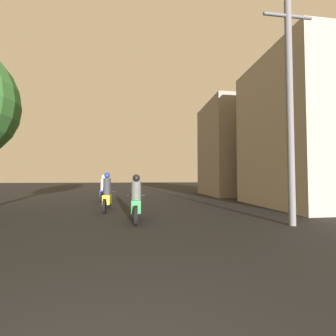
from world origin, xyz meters
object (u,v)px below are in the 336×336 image
object	(u,v)px
motorcycle_yellow	(107,195)
building_right_far	(241,150)
utility_pole_near	(290,105)
motorcycle_blue	(103,191)
motorcycle_green	(136,202)
building_right_near	(313,132)

from	to	relation	value
motorcycle_yellow	building_right_far	size ratio (longest dim) A/B	0.28
building_right_far	utility_pole_near	size ratio (longest dim) A/B	1.07
building_right_far	motorcycle_blue	bearing A→B (deg)	-161.45
motorcycle_yellow	utility_pole_near	world-z (taller)	utility_pole_near
motorcycle_green	building_right_far	distance (m)	13.36
motorcycle_green	motorcycle_blue	world-z (taller)	motorcycle_blue
motorcycle_yellow	building_right_far	world-z (taller)	building_right_far
utility_pole_near	building_right_near	bearing A→B (deg)	43.30
motorcycle_green	motorcycle_yellow	world-z (taller)	motorcycle_yellow
building_right_far	motorcycle_green	bearing A→B (deg)	-130.68
building_right_near	building_right_far	xyz separation A→B (m)	(-0.32, 7.23, 0.01)
motorcycle_blue	building_right_near	world-z (taller)	building_right_near
motorcycle_yellow	motorcycle_blue	xyz separation A→B (m)	(-0.71, 3.87, -0.03)
building_right_near	motorcycle_yellow	bearing A→B (deg)	-179.17
motorcycle_yellow	utility_pole_near	bearing A→B (deg)	-32.43
motorcycle_green	motorcycle_yellow	bearing A→B (deg)	118.88
motorcycle_green	motorcycle_blue	bearing A→B (deg)	109.23
building_right_near	building_right_far	size ratio (longest dim) A/B	1.00
building_right_near	utility_pole_near	distance (m)	5.73
motorcycle_blue	utility_pole_near	bearing A→B (deg)	-50.03
motorcycle_yellow	building_right_near	size ratio (longest dim) A/B	0.28
building_right_far	utility_pole_near	world-z (taller)	building_right_far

